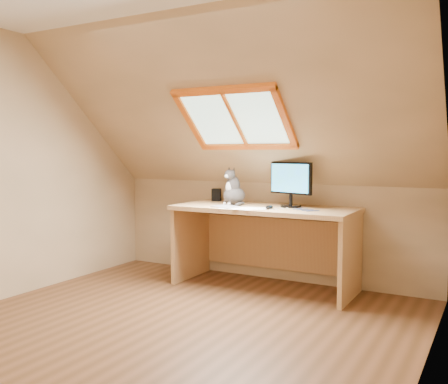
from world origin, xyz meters
The scene contains 10 objects.
ground centered at (0.00, 0.00, 0.00)m, with size 3.50×3.50×0.00m, color brown.
room_shell centered at (0.00, -0.09, 1.43)m, with size 3.52×3.52×2.41m.
desk centered at (0.14, 1.45, 0.56)m, with size 1.75×0.76×0.80m.
monitor centered at (0.38, 1.45, 1.04)m, with size 0.46×0.20×0.43m.
cat centered at (-0.21, 1.39, 0.93)m, with size 0.28×0.30×0.38m.
desk_speaker centered at (-0.54, 1.63, 0.86)m, with size 0.09×0.09×0.13m, color black.
graphics_tablet centered at (-0.15, 1.14, 0.80)m, with size 0.25×0.18×0.01m, color #B2B2B7.
mouse centered at (0.27, 1.20, 0.81)m, with size 0.06×0.11×0.04m, color black.
papers centered at (0.04, 1.12, 0.80)m, with size 0.35×0.30×0.01m.
cables centered at (0.49, 1.26, 0.80)m, with size 0.51×0.26×0.01m.
Camera 1 is at (2.11, -2.99, 1.32)m, focal length 40.00 mm.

